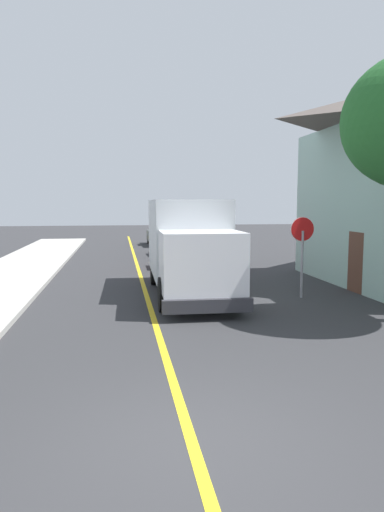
# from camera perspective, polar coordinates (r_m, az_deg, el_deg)

# --- Properties ---
(ground_plane) EXTENTS (120.00, 120.00, 0.00)m
(ground_plane) POSITION_cam_1_polar(r_m,az_deg,el_deg) (6.45, 0.04, -22.11)
(ground_plane) COLOR #303033
(centre_line_yellow) EXTENTS (0.16, 56.00, 0.01)m
(centre_line_yellow) POSITION_cam_1_polar(r_m,az_deg,el_deg) (15.92, -5.66, -4.69)
(centre_line_yellow) COLOR gold
(centre_line_yellow) RESTS_ON ground
(box_truck) EXTENTS (2.54, 7.23, 3.20)m
(box_truck) POSITION_cam_1_polar(r_m,az_deg,el_deg) (15.74, -0.42, 1.69)
(box_truck) COLOR silver
(box_truck) RESTS_ON ground
(parked_car_near) EXTENTS (1.84, 4.42, 1.67)m
(parked_car_near) POSITION_cam_1_polar(r_m,az_deg,el_deg) (22.02, -1.18, 0.52)
(parked_car_near) COLOR maroon
(parked_car_near) RESTS_ON ground
(parked_car_mid) EXTENTS (1.91, 4.44, 1.67)m
(parked_car_mid) POSITION_cam_1_polar(r_m,az_deg,el_deg) (27.55, -2.03, 1.73)
(parked_car_mid) COLOR black
(parked_car_mid) RESTS_ON ground
(parked_car_far) EXTENTS (1.87, 4.43, 1.67)m
(parked_car_far) POSITION_cam_1_polar(r_m,az_deg,el_deg) (34.41, -3.84, 2.67)
(parked_car_far) COLOR #4C564C
(parked_car_far) RESTS_ON ground
(stop_sign) EXTENTS (0.80, 0.10, 2.65)m
(stop_sign) POSITION_cam_1_polar(r_m,az_deg,el_deg) (15.47, 13.39, 1.76)
(stop_sign) COLOR gray
(stop_sign) RESTS_ON ground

